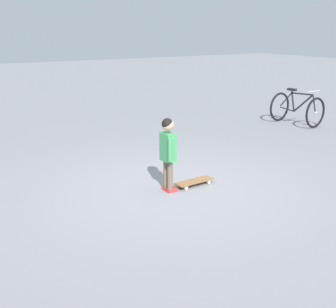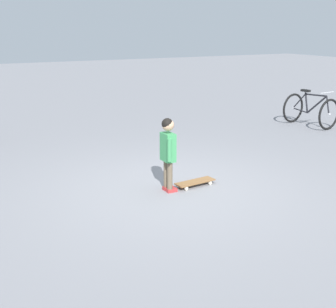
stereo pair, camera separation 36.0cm
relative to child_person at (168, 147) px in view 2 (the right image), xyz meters
name	(u,v)px [view 2 (the right image)]	position (x,y,z in m)	size (l,w,h in m)	color
ground_plane	(176,189)	(0.13, 0.00, -0.66)	(50.00, 50.00, 0.00)	gray
child_person	(168,147)	(0.00, 0.00, 0.00)	(0.22, 0.37, 1.06)	brown
skateboard	(195,182)	(0.45, 0.00, -0.60)	(0.64, 0.25, 0.07)	olive
bicycle_near	(310,110)	(5.02, 2.30, -0.28)	(0.83, 1.15, 0.85)	black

